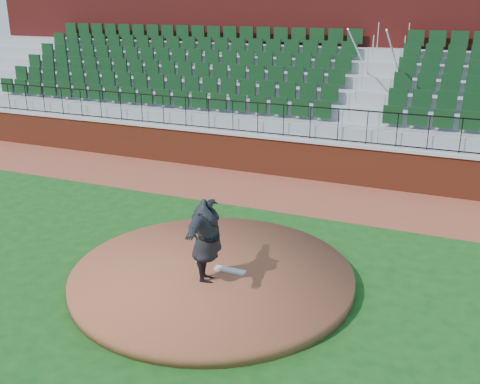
% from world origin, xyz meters
% --- Properties ---
extents(ground, '(90.00, 90.00, 0.00)m').
position_xyz_m(ground, '(0.00, 0.00, 0.00)').
color(ground, '#144615').
rests_on(ground, ground).
extents(warning_track, '(34.00, 3.20, 0.01)m').
position_xyz_m(warning_track, '(0.00, 5.40, 0.01)').
color(warning_track, brown).
rests_on(warning_track, ground).
extents(field_wall, '(34.00, 0.35, 1.20)m').
position_xyz_m(field_wall, '(0.00, 7.00, 0.60)').
color(field_wall, maroon).
rests_on(field_wall, ground).
extents(wall_cap, '(34.00, 0.45, 0.10)m').
position_xyz_m(wall_cap, '(0.00, 7.00, 1.25)').
color(wall_cap, '#B7B7B7').
rests_on(wall_cap, field_wall).
extents(wall_railing, '(34.00, 0.05, 1.00)m').
position_xyz_m(wall_railing, '(0.00, 7.00, 1.80)').
color(wall_railing, black).
rests_on(wall_railing, wall_cap).
extents(seating_stands, '(34.00, 5.10, 4.60)m').
position_xyz_m(seating_stands, '(0.00, 9.72, 2.30)').
color(seating_stands, gray).
rests_on(seating_stands, ground).
extents(concourse_wall, '(34.00, 0.50, 5.50)m').
position_xyz_m(concourse_wall, '(0.00, 12.52, 2.75)').
color(concourse_wall, maroon).
rests_on(concourse_wall, ground).
extents(pitchers_mound, '(5.68, 5.68, 0.25)m').
position_xyz_m(pitchers_mound, '(0.19, -0.36, 0.12)').
color(pitchers_mound, brown).
rests_on(pitchers_mound, ground).
extents(pitching_rubber, '(0.65, 0.16, 0.04)m').
position_xyz_m(pitching_rubber, '(0.54, -0.26, 0.27)').
color(pitching_rubber, silver).
rests_on(pitching_rubber, pitchers_mound).
extents(pitcher, '(1.06, 2.15, 1.69)m').
position_xyz_m(pitcher, '(0.28, -0.77, 1.09)').
color(pitcher, black).
rests_on(pitcher, pitchers_mound).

